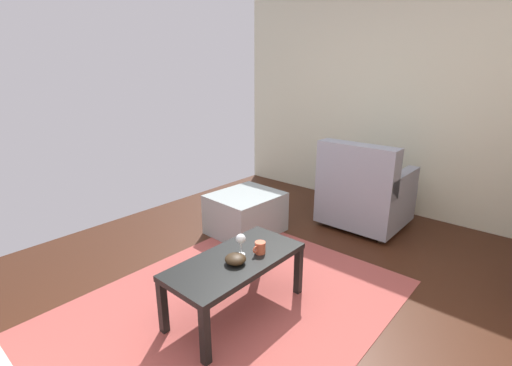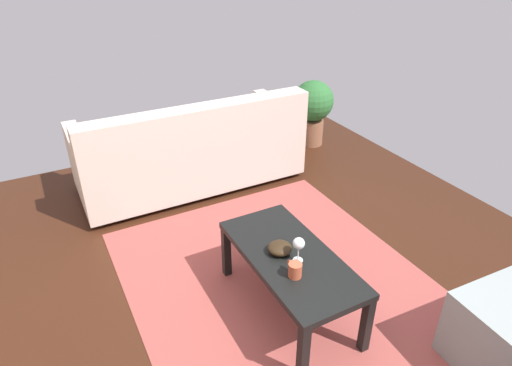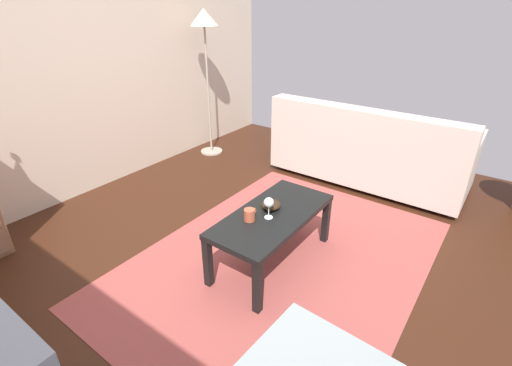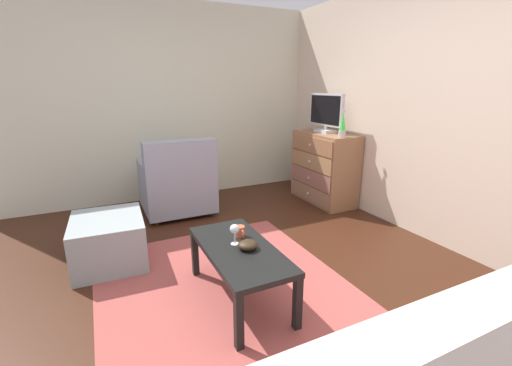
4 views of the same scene
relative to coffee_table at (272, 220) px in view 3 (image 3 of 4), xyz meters
name	(u,v)px [view 3 (image 3 of 4)]	position (x,y,z in m)	size (l,w,h in m)	color
ground_plane	(245,267)	(-0.16, 0.14, -0.39)	(5.68, 4.67, 0.05)	#391C10
wall_accent_rear	(57,58)	(-0.16, 2.24, 0.95)	(5.68, 0.12, 2.64)	beige
area_rug	(281,260)	(0.04, -0.06, -0.36)	(2.60, 1.90, 0.01)	#9C4641
coffee_table	(272,220)	(0.00, 0.00, 0.00)	(1.00, 0.47, 0.42)	black
wine_glass	(269,203)	(-0.06, -0.01, 0.17)	(0.07, 0.07, 0.16)	silver
mug	(250,215)	(-0.17, 0.08, 0.10)	(0.11, 0.08, 0.08)	#BF5438
bowl_decorative	(271,205)	(0.05, 0.05, 0.09)	(0.14, 0.14, 0.06)	black
couch_large	(368,151)	(1.77, -0.04, -0.03)	(0.85, 2.00, 0.85)	#332319
standing_lamp	(205,32)	(1.39, 1.88, 1.09)	(0.32, 0.32, 1.70)	#A59E8C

